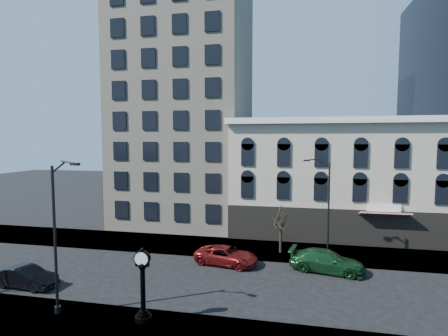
# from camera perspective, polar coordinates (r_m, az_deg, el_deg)

# --- Properties ---
(ground) EXTENTS (160.00, 160.00, 0.00)m
(ground) POSITION_cam_1_polar(r_m,az_deg,el_deg) (27.29, -6.11, -17.62)
(ground) COLOR black
(ground) RESTS_ON ground
(sidewalk_far) EXTENTS (160.00, 6.00, 0.12)m
(sidewalk_far) POSITION_cam_1_polar(r_m,az_deg,el_deg) (34.52, -1.96, -12.65)
(sidewalk_far) COLOR gray
(sidewalk_far) RESTS_ON ground
(cream_tower) EXTENTS (15.90, 15.40, 42.50)m
(cream_tower) POSITION_cam_1_polar(r_m,az_deg,el_deg) (45.99, -6.42, 15.91)
(cream_tower) COLOR #C2B59C
(cream_tower) RESTS_ON ground
(victorian_row) EXTENTS (22.60, 11.19, 12.50)m
(victorian_row) POSITION_cam_1_polar(r_m,az_deg,el_deg) (40.38, 17.59, -1.72)
(victorian_row) COLOR #BCB19B
(victorian_row) RESTS_ON ground
(street_clock) EXTENTS (0.95, 0.95, 4.20)m
(street_clock) POSITION_cam_1_polar(r_m,az_deg,el_deg) (21.26, -13.11, -18.49)
(street_clock) COLOR black
(street_clock) RESTS_ON sidewalk_near
(street_lamp_near) EXTENTS (2.34, 0.88, 9.24)m
(street_lamp_near) POSITION_cam_1_polar(r_m,az_deg,el_deg) (21.86, -25.05, -4.32)
(street_lamp_near) COLOR black
(street_lamp_near) RESTS_ON sidewalk_near
(street_lamp_far) EXTENTS (2.28, 0.43, 8.79)m
(street_lamp_far) POSITION_cam_1_polar(r_m,az_deg,el_deg) (30.64, 15.62, -2.22)
(street_lamp_far) COLOR black
(street_lamp_far) RESTS_ON sidewalk_far
(bare_tree_far) EXTENTS (2.62, 2.62, 4.50)m
(bare_tree_far) POSITION_cam_1_polar(r_m,az_deg,el_deg) (32.07, 9.28, -7.70)
(bare_tree_far) COLOR black
(bare_tree_far) RESTS_ON sidewalk_far
(car_near_b) EXTENTS (4.51, 1.78, 1.46)m
(car_near_b) POSITION_cam_1_polar(r_m,az_deg,el_deg) (29.16, -29.61, -15.19)
(car_near_b) COLOR black
(car_near_b) RESTS_ON ground
(car_far_a) EXTENTS (5.63, 3.36, 1.47)m
(car_far_a) POSITION_cam_1_polar(r_m,az_deg,el_deg) (29.83, 0.41, -14.11)
(car_far_a) COLOR maroon
(car_far_a) RESTS_ON ground
(car_far_b) EXTENTS (6.09, 3.39, 1.67)m
(car_far_b) POSITION_cam_1_polar(r_m,az_deg,el_deg) (29.43, 16.43, -14.36)
(car_far_b) COLOR #143F1E
(car_far_b) RESTS_ON ground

